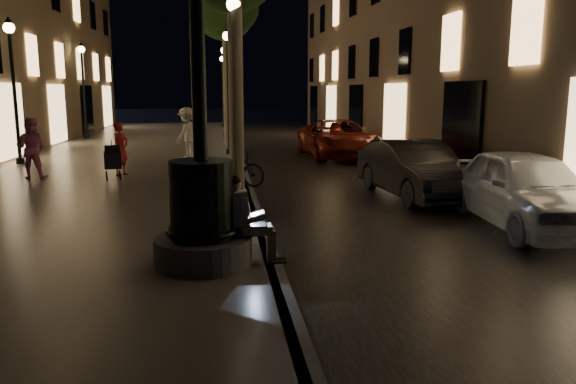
{
  "coord_description": "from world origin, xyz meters",
  "views": [
    {
      "loc": [
        -0.77,
        -5.85,
        2.67
      ],
      "look_at": [
        0.35,
        3.0,
        1.04
      ],
      "focal_mm": 35.0,
      "sensor_mm": 36.0,
      "label": 1
    }
  ],
  "objects": [
    {
      "name": "ground",
      "position": [
        0.0,
        15.0,
        0.0
      ],
      "size": [
        120.0,
        120.0,
        0.0
      ],
      "primitive_type": "plane",
      "color": "black",
      "rests_on": "ground"
    },
    {
      "name": "cobble_lane",
      "position": [
        3.0,
        15.0,
        0.01
      ],
      "size": [
        6.0,
        45.0,
        0.02
      ],
      "primitive_type": "cube",
      "color": "black",
      "rests_on": "ground"
    },
    {
      "name": "promenade",
      "position": [
        -4.0,
        15.0,
        0.1
      ],
      "size": [
        8.0,
        45.0,
        0.2
      ],
      "primitive_type": "cube",
      "color": "slate",
      "rests_on": "ground"
    },
    {
      "name": "curb_strip",
      "position": [
        0.0,
        15.0,
        0.1
      ],
      "size": [
        0.25,
        45.0,
        0.2
      ],
      "primitive_type": "cube",
      "color": "#59595B",
      "rests_on": "ground"
    },
    {
      "name": "fountain_lamppost",
      "position": [
        -1.0,
        2.0,
        1.21
      ],
      "size": [
        1.4,
        1.4,
        5.21
      ],
      "color": "#59595B",
      "rests_on": "promenade"
    },
    {
      "name": "seated_man_laptop",
      "position": [
        -0.39,
        2.0,
        0.88
      ],
      "size": [
        0.91,
        0.31,
        1.28
      ],
      "color": "gray",
      "rests_on": "promenade"
    },
    {
      "name": "tree_third",
      "position": [
        -0.3,
        20.0,
        6.14
      ],
      "size": [
        3.0,
        3.0,
        7.2
      ],
      "color": "#6B604C",
      "rests_on": "promenade"
    },
    {
      "name": "tree_far",
      "position": [
        -0.22,
        26.0,
        6.43
      ],
      "size": [
        3.0,
        3.0,
        7.5
      ],
      "color": "#6B604C",
      "rests_on": "promenade"
    },
    {
      "name": "lamp_curb_a",
      "position": [
        -0.3,
        8.0,
        3.24
      ],
      "size": [
        0.36,
        0.36,
        4.81
      ],
      "color": "black",
      "rests_on": "promenade"
    },
    {
      "name": "lamp_curb_b",
      "position": [
        -0.3,
        16.0,
        3.24
      ],
      "size": [
        0.36,
        0.36,
        4.81
      ],
      "color": "black",
      "rests_on": "promenade"
    },
    {
      "name": "lamp_curb_c",
      "position": [
        -0.3,
        24.0,
        3.24
      ],
      "size": [
        0.36,
        0.36,
        4.81
      ],
      "color": "black",
      "rests_on": "promenade"
    },
    {
      "name": "lamp_curb_d",
      "position": [
        -0.3,
        32.0,
        3.24
      ],
      "size": [
        0.36,
        0.36,
        4.81
      ],
      "color": "black",
      "rests_on": "promenade"
    },
    {
      "name": "lamp_left_b",
      "position": [
        -7.4,
        14.0,
        3.24
      ],
      "size": [
        0.36,
        0.36,
        4.81
      ],
      "color": "black",
      "rests_on": "promenade"
    },
    {
      "name": "lamp_left_c",
      "position": [
        -7.4,
        24.0,
        3.24
      ],
      "size": [
        0.36,
        0.36,
        4.81
      ],
      "color": "black",
      "rests_on": "promenade"
    },
    {
      "name": "stroller",
      "position": [
        -3.67,
        10.17,
        0.74
      ],
      "size": [
        0.59,
        1.08,
        1.08
      ],
      "rotation": [
        0.0,
        0.0,
        0.2
      ],
      "color": "black",
      "rests_on": "promenade"
    },
    {
      "name": "car_front",
      "position": [
        5.2,
        4.27,
        0.76
      ],
      "size": [
        2.11,
        4.6,
        1.53
      ],
      "primitive_type": "imported",
      "rotation": [
        0.0,
        0.0,
        -0.07
      ],
      "color": "#B1B5B9",
      "rests_on": "ground"
    },
    {
      "name": "car_second",
      "position": [
        4.1,
        7.49,
        0.71
      ],
      "size": [
        1.92,
        4.44,
        1.42
      ],
      "primitive_type": "imported",
      "rotation": [
        0.0,
        0.0,
        0.1
      ],
      "color": "black",
      "rests_on": "ground"
    },
    {
      "name": "car_third",
      "position": [
        4.0,
        15.98,
        0.75
      ],
      "size": [
        2.69,
        5.47,
        1.5
      ],
      "primitive_type": "imported",
      "rotation": [
        0.0,
        0.0,
        0.04
      ],
      "color": "maroon",
      "rests_on": "ground"
    },
    {
      "name": "pedestrian_red",
      "position": [
        -3.55,
        10.85,
        0.98
      ],
      "size": [
        0.61,
        0.68,
        1.55
      ],
      "primitive_type": "imported",
      "rotation": [
        0.0,
        0.0,
        1.02
      ],
      "color": "red",
      "rests_on": "promenade"
    },
    {
      "name": "pedestrian_pink",
      "position": [
        -5.96,
        10.64,
        1.05
      ],
      "size": [
        0.88,
        0.71,
        1.71
      ],
      "primitive_type": "imported",
      "rotation": [
        0.0,
        0.0,
        3.06
      ],
      "color": "pink",
      "rests_on": "promenade"
    },
    {
      "name": "pedestrian_white",
      "position": [
        -1.85,
        14.98,
        1.12
      ],
      "size": [
        1.18,
        1.37,
        1.84
      ],
      "primitive_type": "imported",
      "rotation": [
        0.0,
        0.0,
        4.2
      ],
      "color": "silver",
      "rests_on": "promenade"
    },
    {
      "name": "bicycle",
      "position": [
        -0.4,
        8.64,
        0.68
      ],
      "size": [
        1.93,
        1.42,
        0.97
      ],
      "primitive_type": "imported",
      "rotation": [
        0.0,
        0.0,
        1.09
      ],
      "color": "black",
      "rests_on": "promenade"
    }
  ]
}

